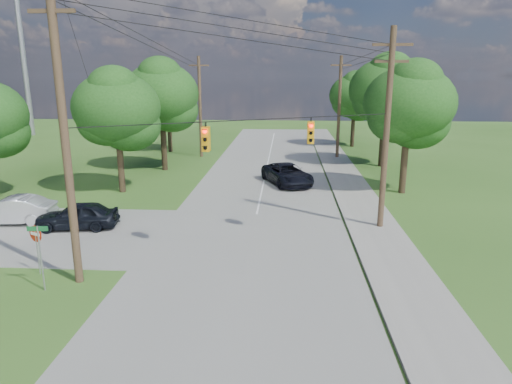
# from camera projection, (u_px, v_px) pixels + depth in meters

# --- Properties ---
(ground) EXTENTS (140.00, 140.00, 0.00)m
(ground) POSITION_uv_depth(u_px,v_px,m) (190.00, 289.00, 17.83)
(ground) COLOR #315A1E
(ground) RESTS_ON ground
(main_road) EXTENTS (10.00, 100.00, 0.03)m
(main_road) POSITION_uv_depth(u_px,v_px,m) (250.00, 244.00, 22.53)
(main_road) COLOR gray
(main_road) RESTS_ON ground
(sidewalk_east) EXTENTS (2.60, 100.00, 0.12)m
(sidewalk_east) POSITION_uv_depth(u_px,v_px,m) (388.00, 247.00, 22.10)
(sidewalk_east) COLOR gray
(sidewalk_east) RESTS_ON ground
(pole_sw) EXTENTS (2.00, 0.32, 12.00)m
(pole_sw) POSITION_uv_depth(u_px,v_px,m) (64.00, 127.00, 16.97)
(pole_sw) COLOR brown
(pole_sw) RESTS_ON ground
(pole_ne) EXTENTS (2.00, 0.32, 10.50)m
(pole_ne) POSITION_uv_depth(u_px,v_px,m) (387.00, 128.00, 23.65)
(pole_ne) COLOR brown
(pole_ne) RESTS_ON ground
(pole_north_e) EXTENTS (2.00, 0.32, 10.00)m
(pole_north_e) POSITION_uv_depth(u_px,v_px,m) (339.00, 107.00, 45.01)
(pole_north_e) COLOR brown
(pole_north_e) RESTS_ON ground
(pole_north_w) EXTENTS (2.00, 0.32, 10.00)m
(pole_north_w) POSITION_uv_depth(u_px,v_px,m) (200.00, 106.00, 45.88)
(pole_north_w) COLOR brown
(pole_north_w) RESTS_ON ground
(power_lines) EXTENTS (13.93, 29.62, 4.93)m
(power_lines) POSITION_uv_depth(u_px,v_px,m) (250.00, 57.00, 26.63)
(power_lines) COLOR black
(power_lines) RESTS_ON ground
(traffic_signals) EXTENTS (4.91, 3.27, 1.05)m
(traffic_signals) POSITION_uv_depth(u_px,v_px,m) (261.00, 135.00, 20.59)
(traffic_signals) COLOR orange
(traffic_signals) RESTS_ON ground
(tree_w_near) EXTENTS (6.00, 6.00, 8.40)m
(tree_w_near) POSITION_uv_depth(u_px,v_px,m) (117.00, 108.00, 31.37)
(tree_w_near) COLOR #413320
(tree_w_near) RESTS_ON ground
(tree_w_mid) EXTENTS (6.40, 6.40, 9.22)m
(tree_w_mid) POSITION_uv_depth(u_px,v_px,m) (161.00, 94.00, 38.88)
(tree_w_mid) COLOR #413320
(tree_w_mid) RESTS_ON ground
(tree_w_far) EXTENTS (6.00, 6.00, 8.73)m
(tree_w_far) POSITION_uv_depth(u_px,v_px,m) (168.00, 94.00, 48.76)
(tree_w_far) COLOR #413320
(tree_w_far) RESTS_ON ground
(tree_e_near) EXTENTS (6.20, 6.20, 8.81)m
(tree_e_near) POSITION_uv_depth(u_px,v_px,m) (409.00, 104.00, 31.00)
(tree_e_near) COLOR #413320
(tree_e_near) RESTS_ON ground
(tree_e_mid) EXTENTS (6.60, 6.60, 9.64)m
(tree_e_mid) POSITION_uv_depth(u_px,v_px,m) (386.00, 90.00, 40.47)
(tree_e_mid) COLOR #413320
(tree_e_mid) RESTS_ON ground
(tree_e_far) EXTENTS (5.80, 5.80, 8.32)m
(tree_e_far) POSITION_uv_depth(u_px,v_px,m) (355.00, 95.00, 52.38)
(tree_e_far) COLOR #413320
(tree_e_far) RESTS_ON ground
(car_cross_dark) EXTENTS (4.50, 2.30, 1.47)m
(car_cross_dark) POSITION_uv_depth(u_px,v_px,m) (77.00, 215.00, 24.65)
(car_cross_dark) COLOR black
(car_cross_dark) RESTS_ON cross_road
(car_cross_silver) EXTENTS (4.85, 2.24, 1.54)m
(car_cross_silver) POSITION_uv_depth(u_px,v_px,m) (11.00, 210.00, 25.46)
(car_cross_silver) COLOR silver
(car_cross_silver) RESTS_ON cross_road
(car_main_north) EXTENTS (4.48, 6.12, 1.55)m
(car_main_north) POSITION_uv_depth(u_px,v_px,m) (287.00, 174.00, 34.86)
(car_main_north) COLOR black
(car_main_north) RESTS_ON main_road
(do_not_enter_sign) EXTENTS (0.67, 0.31, 2.14)m
(do_not_enter_sign) POSITION_uv_depth(u_px,v_px,m) (36.00, 239.00, 18.82)
(do_not_enter_sign) COLOR #939598
(do_not_enter_sign) RESTS_ON ground
(street_name_sign) EXTENTS (0.79, 0.11, 2.62)m
(street_name_sign) POSITION_uv_depth(u_px,v_px,m) (40.00, 250.00, 17.33)
(street_name_sign) COLOR #939598
(street_name_sign) RESTS_ON ground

